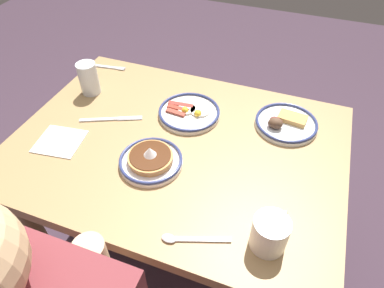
# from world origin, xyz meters

# --- Properties ---
(ground_plane) EXTENTS (6.00, 6.00, 0.00)m
(ground_plane) POSITION_xyz_m (0.00, 0.00, 0.00)
(ground_plane) COLOR #3A2A36
(dining_table) EXTENTS (1.12, 0.83, 0.72)m
(dining_table) POSITION_xyz_m (0.00, 0.00, 0.62)
(dining_table) COLOR #9A794C
(dining_table) RESTS_ON ground_plane
(plate_near_main) EXTENTS (0.22, 0.22, 0.05)m
(plate_near_main) POSITION_xyz_m (-0.33, -0.22, 0.74)
(plate_near_main) COLOR white
(plate_near_main) RESTS_ON dining_table
(plate_center_pancakes) EXTENTS (0.23, 0.23, 0.04)m
(plate_center_pancakes) POSITION_xyz_m (0.01, -0.16, 0.73)
(plate_center_pancakes) COLOR silver
(plate_center_pancakes) RESTS_ON dining_table
(plate_far_companion) EXTENTS (0.20, 0.20, 0.07)m
(plate_far_companion) POSITION_xyz_m (0.04, 0.12, 0.74)
(plate_far_companion) COLOR white
(plate_far_companion) RESTS_ON dining_table
(coffee_mug) EXTENTS (0.09, 0.12, 0.10)m
(coffee_mug) POSITION_xyz_m (-0.37, 0.27, 0.77)
(coffee_mug) COLOR white
(coffee_mug) RESTS_ON dining_table
(drinking_glass) EXTENTS (0.08, 0.08, 0.13)m
(drinking_glass) POSITION_xyz_m (0.44, -0.16, 0.78)
(drinking_glass) COLOR silver
(drinking_glass) RESTS_ON dining_table
(paper_napkin) EXTENTS (0.17, 0.16, 0.00)m
(paper_napkin) POSITION_xyz_m (0.38, 0.13, 0.72)
(paper_napkin) COLOR white
(paper_napkin) RESTS_ON dining_table
(fork_near) EXTENTS (0.18, 0.04, 0.01)m
(fork_near) POSITION_xyz_m (0.48, -0.34, 0.72)
(fork_near) COLOR silver
(fork_near) RESTS_ON dining_table
(butter_knife) EXTENTS (0.22, 0.11, 0.01)m
(butter_knife) POSITION_xyz_m (0.27, -0.03, 0.72)
(butter_knife) COLOR silver
(butter_knife) RESTS_ON dining_table
(tea_spoon) EXTENTS (0.18, 0.07, 0.01)m
(tea_spoon) POSITION_xyz_m (-0.16, 0.33, 0.73)
(tea_spoon) COLOR silver
(tea_spoon) RESTS_ON dining_table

